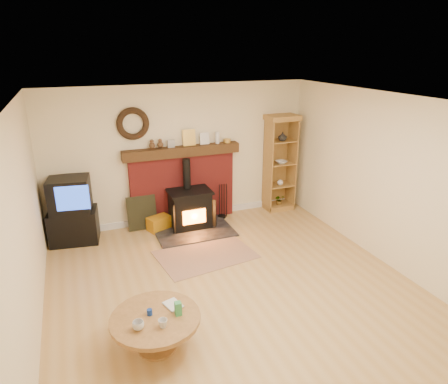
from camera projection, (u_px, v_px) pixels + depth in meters
name	position (u px, v px, depth m)	size (l,w,h in m)	color
ground	(237.00, 293.00, 5.54)	(5.50, 5.50, 0.00)	tan
room_shell	(234.00, 173.00, 5.03)	(5.02, 5.52, 2.61)	beige
chimney_breast	(183.00, 181.00, 7.60)	(2.20, 0.22, 1.78)	maroon
wood_stove	(191.00, 210.00, 7.41)	(1.40, 1.00, 1.29)	black
area_rug	(205.00, 254.00, 6.54)	(1.52, 1.04, 0.01)	brown
tv_unit	(72.00, 212.00, 6.82)	(0.86, 0.66, 1.16)	black
curio_cabinet	(279.00, 163.00, 8.12)	(0.63, 0.45, 1.96)	olive
firelog_box	(159.00, 223.00, 7.41)	(0.41, 0.26, 0.26)	gold
leaning_painting	(142.00, 213.00, 7.38)	(0.53, 0.03, 0.64)	black
fire_tools	(222.00, 210.00, 7.93)	(0.19, 0.16, 0.70)	black
coffee_table	(156.00, 323.00, 4.40)	(1.00, 1.00, 0.58)	brown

